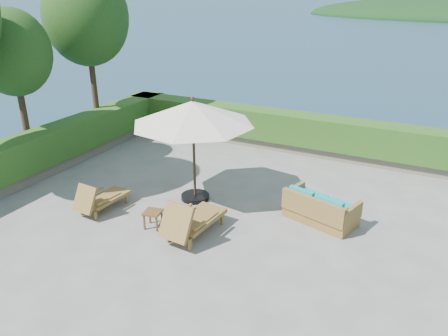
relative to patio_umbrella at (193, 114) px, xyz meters
The scene contains 14 objects.
ground 2.61m from the patio_umbrella, 54.76° to the right, with size 12.00×12.00×0.00m, color gray.
foundation 4.08m from the patio_umbrella, 54.76° to the right, with size 12.00×12.00×3.00m, color #4D473D.
ocean 5.49m from the patio_umbrella, 54.76° to the right, with size 600.00×600.00×0.00m, color #163447.
planter_wall_far 5.26m from the patio_umbrella, 82.70° to the left, with size 12.00×0.60×0.36m, color slate.
planter_wall_left 5.53m from the patio_umbrella, behind, with size 0.60×12.00×0.36m, color slate.
hedge_far 5.02m from the patio_umbrella, 82.70° to the left, with size 12.40×0.90×1.00m, color #1E4112.
hedge_left 5.29m from the patio_umbrella, behind, with size 0.90×12.40×1.00m, color #1E4112.
tree_mid 5.92m from the patio_umbrella, behind, with size 2.20×2.20×4.83m.
tree_far 6.21m from the patio_umbrella, 156.54° to the left, with size 2.80×2.80×6.03m.
patio_umbrella is the anchor object (origin of this frame).
lounge_left 3.21m from the patio_umbrella, 137.28° to the right, with size 0.74×1.52×0.85m.
lounge_right 2.75m from the patio_umbrella, 62.04° to the right, with size 0.89×1.82×1.02m.
side_table 2.70m from the patio_umbrella, 94.15° to the right, with size 0.47×0.47×0.43m.
wicker_loveseat 3.93m from the patio_umbrella, ahead, with size 1.89×1.32×0.84m.
Camera 1 is at (4.88, -8.28, 5.36)m, focal length 35.00 mm.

